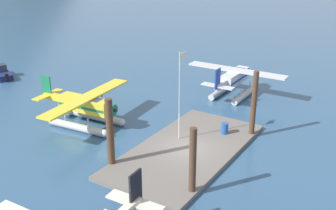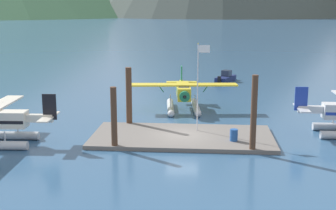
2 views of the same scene
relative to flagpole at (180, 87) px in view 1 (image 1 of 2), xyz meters
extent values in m
plane|color=#2D5175|center=(-1.23, -1.36, -4.57)|extent=(1200.00, 1200.00, 0.00)
cube|color=#66605B|center=(-1.23, -1.36, -4.42)|extent=(13.93, 6.85, 0.30)
cylinder|color=#4C3323|center=(-5.93, -4.42, -2.30)|extent=(0.44, 0.44, 4.54)
cylinder|color=#4C3323|center=(3.83, -4.48, -1.81)|extent=(0.43, 0.43, 5.52)
cylinder|color=#4C3323|center=(-5.92, 1.99, -2.04)|extent=(0.50, 0.50, 5.06)
cylinder|color=silver|center=(-0.11, 0.00, -0.83)|extent=(0.08, 0.08, 6.88)
cube|color=white|center=(0.34, 0.00, 2.25)|extent=(0.90, 0.03, 0.56)
sphere|color=gold|center=(-0.11, 0.00, 2.65)|extent=(0.10, 0.10, 0.10)
cylinder|color=#1E4C99|center=(2.65, -2.63, -3.83)|extent=(0.58, 0.58, 0.88)
torus|color=#1E4C99|center=(2.65, -2.63, -3.83)|extent=(0.62, 0.62, 0.04)
cylinder|color=#B7BABF|center=(12.22, 1.98, -4.25)|extent=(5.60, 0.67, 0.64)
sphere|color=#B7BABF|center=(15.02, 1.99, -4.25)|extent=(0.64, 0.64, 0.64)
cylinder|color=#B7BABF|center=(12.23, -0.52, -4.25)|extent=(5.60, 0.67, 0.64)
sphere|color=#B7BABF|center=(15.03, -0.51, -4.25)|extent=(0.64, 0.64, 0.64)
cylinder|color=#B7BABF|center=(13.42, 1.99, -3.58)|extent=(0.10, 0.10, 0.70)
cylinder|color=#B7BABF|center=(11.02, 1.97, -3.58)|extent=(0.10, 0.10, 0.70)
cylinder|color=#B7BABF|center=(13.43, -0.51, -3.58)|extent=(0.10, 0.10, 0.70)
cylinder|color=#B7BABF|center=(11.03, -0.53, -3.58)|extent=(0.10, 0.10, 0.70)
cube|color=silver|center=(12.22, 0.73, -2.63)|extent=(4.81, 1.26, 1.20)
cube|color=#1E389E|center=(12.22, 0.73, -2.73)|extent=(4.71, 1.28, 0.24)
cube|color=#283347|center=(13.30, 0.74, -2.30)|extent=(1.10, 1.06, 0.56)
cube|color=silver|center=(12.52, 0.73, -1.96)|extent=(1.45, 10.41, 0.14)
cylinder|color=#1E389E|center=(12.51, 2.93, -2.30)|extent=(0.08, 0.62, 0.84)
cylinder|color=#1E389E|center=(12.53, -1.47, -2.30)|extent=(0.08, 0.62, 0.84)
cylinder|color=#1E389E|center=(14.92, 0.74, -2.63)|extent=(0.60, 0.96, 0.96)
cone|color=black|center=(15.37, 0.75, -2.63)|extent=(0.35, 0.36, 0.36)
cube|color=silver|center=(8.97, 0.72, -2.53)|extent=(2.20, 0.45, 0.56)
cube|color=#1E389E|center=(8.07, 0.71, -1.68)|extent=(1.00, 0.12, 1.90)
cube|color=silver|center=(8.17, 0.71, -2.43)|extent=(0.81, 3.20, 0.10)
cylinder|color=#B7BABF|center=(-0.38, 8.49, -4.25)|extent=(1.16, 5.64, 0.64)
sphere|color=#B7BABF|center=(-0.12, 5.71, -4.25)|extent=(0.64, 0.64, 0.64)
cylinder|color=#B7BABF|center=(-2.87, 8.26, -4.25)|extent=(1.16, 5.64, 0.64)
sphere|color=#B7BABF|center=(-2.61, 5.47, -4.25)|extent=(0.64, 0.64, 0.64)
cylinder|color=#B7BABF|center=(-0.27, 7.30, -3.58)|extent=(0.10, 0.10, 0.70)
cylinder|color=#B7BABF|center=(-0.50, 9.69, -3.58)|extent=(0.10, 0.10, 0.70)
cylinder|color=#B7BABF|center=(-2.76, 7.07, -3.58)|extent=(0.10, 0.10, 0.70)
cylinder|color=#B7BABF|center=(-2.99, 9.46, -3.58)|extent=(0.10, 0.10, 0.70)
cube|color=yellow|center=(-1.63, 8.38, -2.63)|extent=(1.68, 4.89, 1.20)
cube|color=#196B47|center=(-1.63, 8.38, -2.73)|extent=(1.69, 4.80, 0.24)
cube|color=#283347|center=(-1.53, 7.30, -2.30)|extent=(1.15, 1.19, 0.56)
cube|color=yellow|center=(-1.60, 8.08, -1.96)|extent=(10.49, 2.37, 0.14)
cylinder|color=#196B47|center=(0.59, 8.28, -2.30)|extent=(0.63, 0.14, 0.84)
cylinder|color=#196B47|center=(-3.79, 7.87, -2.30)|extent=(0.63, 0.14, 0.84)
cylinder|color=#196B47|center=(-1.38, 5.69, -2.63)|extent=(1.01, 0.69, 0.96)
cone|color=black|center=(-1.33, 5.24, -2.63)|extent=(0.39, 0.38, 0.36)
cube|color=yellow|center=(-1.93, 11.61, -2.53)|extent=(0.64, 2.23, 0.56)
cube|color=#196B47|center=(-2.02, 12.51, -1.68)|extent=(0.21, 1.01, 1.90)
cube|color=yellow|center=(-2.01, 12.41, -2.43)|extent=(3.26, 1.10, 0.10)
cube|color=black|center=(-10.80, -3.79, -1.68)|extent=(1.00, 0.16, 1.90)
cube|color=silver|center=(-10.90, -3.79, -2.43)|extent=(0.93, 3.23, 0.10)
cube|color=navy|center=(3.30, 26.28, -4.22)|extent=(3.09, 4.45, 0.70)
cube|color=#283347|center=(3.42, 26.55, -3.47)|extent=(1.49, 1.54, 0.80)
cube|color=black|center=(2.37, 24.19, -3.97)|extent=(0.46, 0.44, 0.80)
camera|label=1|loc=(-24.68, -14.52, 9.74)|focal=43.07mm
camera|label=2|loc=(0.39, -35.13, 5.51)|focal=48.49mm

